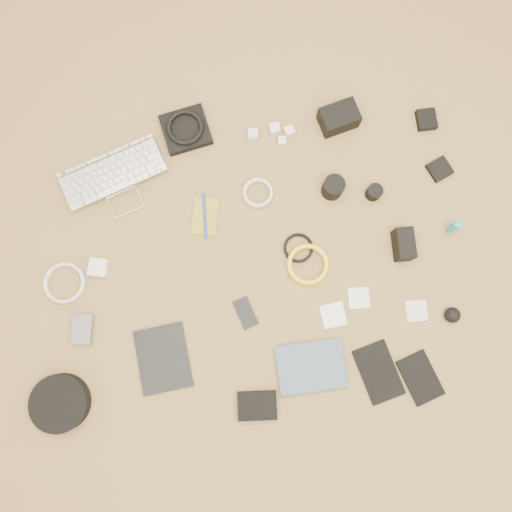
{
  "coord_description": "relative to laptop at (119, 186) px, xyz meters",
  "views": [
    {
      "loc": [
        -0.02,
        -0.23,
        1.65
      ],
      "look_at": [
        0.0,
        0.02,
        0.02
      ],
      "focal_mm": 35.0,
      "sensor_mm": 36.0,
      "label": 1
    }
  ],
  "objects": [
    {
      "name": "room_shell",
      "position": [
        0.44,
        -0.31,
        1.24
      ],
      "size": [
        4.04,
        4.04,
        2.58
      ],
      "color": "brown",
      "rests_on": "ground"
    },
    {
      "name": "laptop",
      "position": [
        0.0,
        0.0,
        0.0
      ],
      "size": [
        0.42,
        0.35,
        0.03
      ],
      "primitive_type": "imported",
      "rotation": [
        0.0,
        0.0,
        0.34
      ],
      "color": "silver",
      "rests_on": "ground"
    },
    {
      "name": "headphone_pouch",
      "position": [
        0.24,
        0.18,
        -0.0
      ],
      "size": [
        0.18,
        0.18,
        0.03
      ],
      "primitive_type": "cube",
      "rotation": [
        0.0,
        0.0,
        0.21
      ],
      "color": "black",
      "rests_on": "ground"
    },
    {
      "name": "headphones",
      "position": [
        0.24,
        0.18,
        0.02
      ],
      "size": [
        0.16,
        0.16,
        0.02
      ],
      "primitive_type": "torus",
      "rotation": [
        0.0,
        0.0,
        0.24
      ],
      "color": "black",
      "rests_on": "headphone_pouch"
    },
    {
      "name": "charger_a",
      "position": [
        0.47,
        0.14,
        0.0
      ],
      "size": [
        0.04,
        0.04,
        0.03
      ],
      "primitive_type": "cube",
      "rotation": [
        0.0,
        0.0,
        -0.17
      ],
      "color": "silver",
      "rests_on": "ground"
    },
    {
      "name": "charger_b",
      "position": [
        0.55,
        0.16,
        0.0
      ],
      "size": [
        0.04,
        0.04,
        0.03
      ],
      "primitive_type": "cube",
      "rotation": [
        0.0,
        0.0,
        0.19
      ],
      "color": "silver",
      "rests_on": "ground"
    },
    {
      "name": "charger_c",
      "position": [
        0.6,
        0.14,
        0.0
      ],
      "size": [
        0.04,
        0.04,
        0.03
      ],
      "primitive_type": "cube",
      "rotation": [
        0.0,
        0.0,
        0.36
      ],
      "color": "silver",
      "rests_on": "ground"
    },
    {
      "name": "charger_d",
      "position": [
        0.57,
        0.11,
        -0.0
      ],
      "size": [
        0.03,
        0.03,
        0.03
      ],
      "primitive_type": "cube",
      "rotation": [
        0.0,
        0.0,
        -0.1
      ],
      "color": "silver",
      "rests_on": "ground"
    },
    {
      "name": "dslr_camera",
      "position": [
        0.77,
        0.17,
        0.02
      ],
      "size": [
        0.14,
        0.12,
        0.07
      ],
      "primitive_type": "cube",
      "rotation": [
        0.0,
        0.0,
        0.26
      ],
      "color": "black",
      "rests_on": "ground"
    },
    {
      "name": "lens_pouch",
      "position": [
        1.08,
        0.14,
        -0.0
      ],
      "size": [
        0.07,
        0.07,
        0.03
      ],
      "primitive_type": "cube",
      "rotation": [
        0.0,
        0.0,
        0.03
      ],
      "color": "black",
      "rests_on": "ground"
    },
    {
      "name": "notebook_olive",
      "position": [
        0.28,
        -0.13,
        -0.01
      ],
      "size": [
        0.1,
        0.14,
        0.01
      ],
      "primitive_type": "cube",
      "rotation": [
        0.0,
        0.0,
        -0.17
      ],
      "color": "olive",
      "rests_on": "ground"
    },
    {
      "name": "pen_blue",
      "position": [
        0.28,
        -0.13,
        -0.0
      ],
      "size": [
        0.01,
        0.16,
        0.01
      ],
      "primitive_type": "cylinder",
      "rotation": [
        1.57,
        0.0,
        -0.02
      ],
      "color": "#123895",
      "rests_on": "notebook_olive"
    },
    {
      "name": "cable_white_a",
      "position": [
        0.47,
        -0.07,
        -0.01
      ],
      "size": [
        0.11,
        0.11,
        0.01
      ],
      "primitive_type": "torus",
      "rotation": [
        0.0,
        0.0,
        0.05
      ],
      "color": "silver",
      "rests_on": "ground"
    },
    {
      "name": "lens_a",
      "position": [
        0.72,
        -0.08,
        0.02
      ],
      "size": [
        0.09,
        0.09,
        0.08
      ],
      "primitive_type": "cylinder",
      "rotation": [
        0.0,
        0.0,
        0.4
      ],
      "color": "black",
      "rests_on": "ground"
    },
    {
      "name": "lens_b",
      "position": [
        0.86,
        -0.1,
        0.01
      ],
      "size": [
        0.07,
        0.07,
        0.05
      ],
      "primitive_type": "cylinder",
      "rotation": [
        0.0,
        0.0,
        0.42
      ],
      "color": "black",
      "rests_on": "ground"
    },
    {
      "name": "card_reader",
      "position": [
        1.1,
        -0.04,
        -0.01
      ],
      "size": [
        0.09,
        0.09,
        0.02
      ],
      "primitive_type": "cube",
      "rotation": [
        0.0,
        0.0,
        0.43
      ],
      "color": "black",
      "rests_on": "ground"
    },
    {
      "name": "power_brick",
      "position": [
        -0.08,
        -0.27,
        -0.0
      ],
      "size": [
        0.07,
        0.07,
        0.03
      ],
      "primitive_type": "cube",
      "rotation": [
        0.0,
        0.0,
        -0.23
      ],
      "color": "silver",
      "rests_on": "ground"
    },
    {
      "name": "cable_white_b",
      "position": [
        -0.19,
        -0.31,
        -0.01
      ],
      "size": [
        0.18,
        0.18,
        0.01
      ],
      "primitive_type": "torus",
      "rotation": [
        0.0,
        0.0,
        -0.36
      ],
      "color": "silver",
      "rests_on": "ground"
    },
    {
      "name": "cable_black",
      "position": [
        0.59,
        -0.27,
        -0.01
      ],
      "size": [
        0.12,
        0.12,
        0.01
      ],
      "primitive_type": "torus",
      "rotation": [
        0.0,
        0.0,
        0.26
      ],
      "color": "black",
      "rests_on": "ground"
    },
    {
      "name": "cable_yellow",
      "position": [
        0.61,
        -0.33,
        -0.01
      ],
      "size": [
        0.18,
        0.18,
        0.02
      ],
      "primitive_type": "torus",
      "rotation": [
        0.0,
        0.0,
        -0.35
      ],
      "color": "yellow",
      "rests_on": "ground"
    },
    {
      "name": "flash",
      "position": [
        0.93,
        -0.29,
        0.02
      ],
      "size": [
        0.06,
        0.1,
        0.08
      ],
      "primitive_type": "cube",
      "rotation": [
        0.0,
        0.0,
        -0.0
      ],
      "color": "black",
      "rests_on": "ground"
    },
    {
      "name": "lens_cleaner",
      "position": [
        1.1,
        -0.25,
        0.03
      ],
      "size": [
        0.03,
        0.03,
        0.09
      ],
      "primitive_type": "cylinder",
      "rotation": [
        0.0,
        0.0,
        -0.24
      ],
      "color": "teal",
      "rests_on": "ground"
    },
    {
      "name": "battery_charger",
      "position": [
        -0.14,
        -0.47,
        -0.0
      ],
      "size": [
        0.07,
        0.1,
        0.03
      ],
      "primitive_type": "cube",
      "rotation": [
        0.0,
        0.0,
        -0.12
      ],
      "color": "#5D5C61",
      "rests_on": "ground"
    },
    {
      "name": "tablet",
      "position": [
        0.11,
        -0.59,
        -0.01
      ],
      "size": [
        0.19,
        0.23,
        0.01
      ],
      "primitive_type": "cube",
      "rotation": [
        0.0,
        0.0,
        0.11
      ],
      "color": "black",
      "rests_on": "ground"
    },
    {
      "name": "phone",
      "position": [
        0.39,
        -0.46,
        -0.01
      ],
      "size": [
        0.08,
        0.11,
        0.01
      ],
      "primitive_type": "cube",
      "rotation": [
        0.0,
        0.0,
        0.33
      ],
      "color": "black",
      "rests_on": "ground"
    },
    {
      "name": "filter_case_left",
      "position": [
        0.68,
        -0.5,
        -0.01
      ],
      "size": [
        0.09,
        0.09,
        0.01
      ],
      "primitive_type": "cube",
      "rotation": [
        0.0,
        0.0,
        0.12
      ],
      "color": "silver",
      "rests_on": "ground"
    },
    {
      "name": "filter_case_mid",
      "position": [
        0.77,
        -0.45,
        -0.01
      ],
      "size": [
        0.07,
        0.07,
        0.01
      ],
      "primitive_type": "cube",
      "rotation": [
        0.0,
        0.0,
        -0.04
      ],
      "color": "silver",
      "rests_on": "ground"
    },
    {
      "name": "filter_case_right",
      "position": [
        0.95,
        -0.51,
        -0.01
      ],
      "size": [
        0.07,
        0.07,
        0.01
      ],
      "primitive_type": "cube",
      "rotation": [
        0.0,
        0.0,
        -0.0
      ],
      "color": "silver",
      "rests_on": "ground"
    },
    {
      "name": "air_blower",
      "position": [
        1.06,
        -0.53,
        0.01
      ],
      "size": [
        0.07,
        0.07,
        0.05
      ],
      "primitive_type": "sphere",
      "rotation": [
        0.0,
        0.0,
        -0.4
      ],
      "color": "black",
      "rests_on": "ground"
    },
    {
      "name": "headphone_case",
      "position": [
        -0.22,
        -0.69,
        0.01
      ],
      "size": [
        0.2,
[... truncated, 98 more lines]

